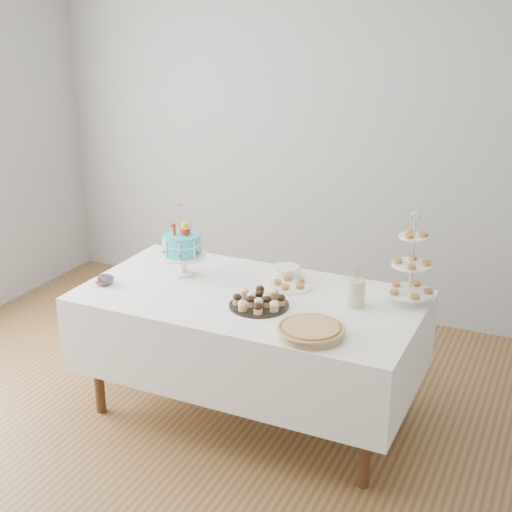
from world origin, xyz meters
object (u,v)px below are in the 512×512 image
at_px(birthday_cake, 183,256).
at_px(pie, 311,330).
at_px(jam_bowl_a, 103,280).
at_px(cupcake_tray, 259,300).
at_px(plate_stack, 286,272).
at_px(pastry_plate, 290,284).
at_px(table, 250,331).
at_px(utensil_pitcher, 356,292).
at_px(jam_bowl_b, 106,279).
at_px(tiered_stand, 412,265).

height_order(birthday_cake, pie, birthday_cake).
bearing_deg(jam_bowl_a, pie, -4.67).
height_order(cupcake_tray, pie, cupcake_tray).
xyz_separation_m(birthday_cake, pie, (1.00, -0.45, -0.09)).
bearing_deg(plate_stack, jam_bowl_a, -148.08).
relative_size(cupcake_tray, pastry_plate, 1.30).
distance_m(pie, pastry_plate, 0.64).
bearing_deg(jam_bowl_a, cupcake_tray, 6.49).
bearing_deg(pie, table, 145.98).
xyz_separation_m(pie, jam_bowl_a, (-1.34, 0.11, -0.00)).
relative_size(table, pastry_plate, 7.56).
distance_m(birthday_cake, cupcake_tray, 0.66).
bearing_deg(cupcake_tray, jam_bowl_a, -173.51).
bearing_deg(utensil_pitcher, jam_bowl_b, -144.83).
height_order(jam_bowl_a, jam_bowl_b, jam_bowl_a).
distance_m(table, plate_stack, 0.44).
bearing_deg(tiered_stand, pie, -118.58).
bearing_deg(birthday_cake, jam_bowl_b, -159.36).
distance_m(pie, utensil_pitcher, 0.46).
bearing_deg(utensil_pitcher, plate_stack, 177.99).
xyz_separation_m(table, jam_bowl_b, (-0.84, -0.20, 0.25)).
bearing_deg(plate_stack, pastry_plate, -58.99).
xyz_separation_m(table, plate_stack, (0.08, 0.34, 0.26)).
bearing_deg(pie, pastry_plate, 121.86).
height_order(plate_stack, jam_bowl_a, plate_stack).
distance_m(table, jam_bowl_a, 0.91).
xyz_separation_m(pie, jam_bowl_b, (-1.34, 0.14, -0.00)).
xyz_separation_m(cupcake_tray, jam_bowl_a, (-0.95, -0.11, -0.01)).
distance_m(table, birthday_cake, 0.62).
bearing_deg(jam_bowl_a, tiered_stand, 17.06).
height_order(birthday_cake, jam_bowl_b, birthday_cake).
bearing_deg(birthday_cake, tiered_stand, -14.41).
height_order(plate_stack, utensil_pitcher, utensil_pitcher).
distance_m(tiered_stand, pastry_plate, 0.71).
bearing_deg(pastry_plate, cupcake_tray, -98.44).
height_order(tiered_stand, pastry_plate, tiered_stand).
height_order(jam_bowl_a, utensil_pitcher, utensil_pitcher).
height_order(birthday_cake, cupcake_tray, birthday_cake).
bearing_deg(tiered_stand, jam_bowl_a, -162.94).
height_order(tiered_stand, jam_bowl_b, tiered_stand).
bearing_deg(pastry_plate, utensil_pitcher, -12.73).
height_order(birthday_cake, tiered_stand, tiered_stand).
height_order(birthday_cake, plate_stack, birthday_cake).
xyz_separation_m(cupcake_tray, utensil_pitcher, (0.47, 0.23, 0.05)).
distance_m(cupcake_tray, utensil_pitcher, 0.53).
height_order(pie, pastry_plate, pie).
bearing_deg(table, utensil_pitcher, 10.64).
distance_m(pastry_plate, utensil_pitcher, 0.44).
bearing_deg(plate_stack, table, -102.88).
relative_size(pie, jam_bowl_b, 3.70).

